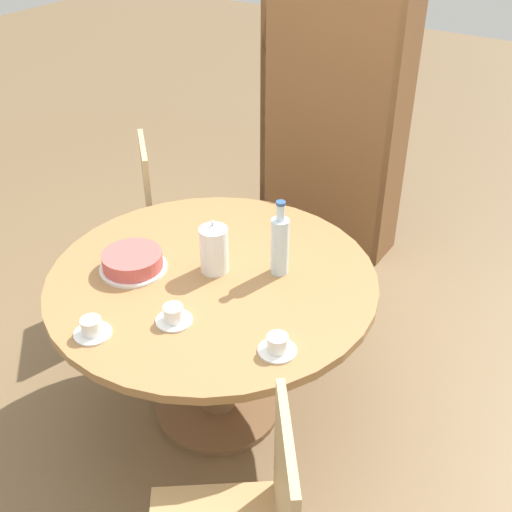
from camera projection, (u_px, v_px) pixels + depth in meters
name	position (u px, v px, depth m)	size (l,w,h in m)	color
ground_plane	(218.00, 407.00, 2.94)	(14.00, 14.00, 0.00)	brown
dining_table	(214.00, 308.00, 2.62)	(1.31, 1.31, 0.74)	brown
chair_a	(175.00, 217.00, 3.44)	(0.59, 0.59, 0.91)	tan
bookshelf	(333.00, 116.00, 3.70)	(0.84, 0.28, 1.68)	brown
coffee_pot	(214.00, 248.00, 2.51)	(0.11, 0.11, 0.23)	white
water_bottle	(280.00, 244.00, 2.48)	(0.07, 0.07, 0.32)	silver
cake_main	(133.00, 262.00, 2.55)	(0.27, 0.27, 0.07)	white
cup_a	(174.00, 315.00, 2.28)	(0.13, 0.13, 0.07)	white
cup_b	(277.00, 345.00, 2.15)	(0.13, 0.13, 0.07)	white
cup_c	(92.00, 328.00, 2.22)	(0.13, 0.13, 0.07)	white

